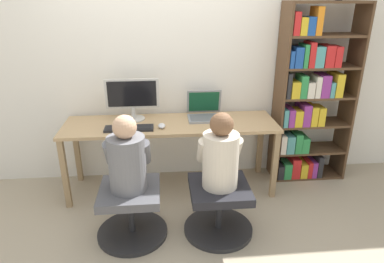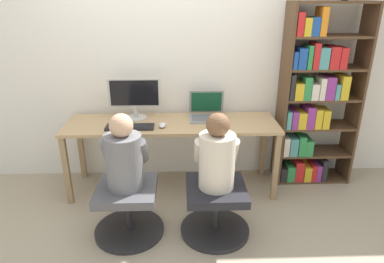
{
  "view_description": "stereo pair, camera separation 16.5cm",
  "coord_description": "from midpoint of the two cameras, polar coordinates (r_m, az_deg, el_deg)",
  "views": [
    {
      "loc": [
        -0.08,
        -2.79,
        1.87
      ],
      "look_at": [
        0.19,
        0.08,
        0.7
      ],
      "focal_mm": 32.0,
      "sensor_mm": 36.0,
      "label": 1
    },
    {
      "loc": [
        0.09,
        -2.8,
        1.87
      ],
      "look_at": [
        0.19,
        0.08,
        0.7
      ],
      "focal_mm": 32.0,
      "sensor_mm": 36.0,
      "label": 2
    }
  ],
  "objects": [
    {
      "name": "office_chair_right",
      "position": [
        2.89,
        5.6,
        -12.53
      ],
      "size": [
        0.58,
        0.58,
        0.44
      ],
      "color": "#262628",
      "rests_on": "ground_plane"
    },
    {
      "name": "person_at_monitor",
      "position": [
        2.67,
        -9.58,
        -4.16
      ],
      "size": [
        0.35,
        0.3,
        0.61
      ],
      "color": "slate",
      "rests_on": "office_chair_left"
    },
    {
      "name": "computer_mouse_by_keyboard",
      "position": [
        3.18,
        -3.48,
        1.05
      ],
      "size": [
        0.07,
        0.11,
        0.04
      ],
      "color": "silver",
      "rests_on": "desk"
    },
    {
      "name": "person_at_laptop",
      "position": [
        2.66,
        5.96,
        -4.07
      ],
      "size": [
        0.35,
        0.3,
        0.62
      ],
      "color": "beige",
      "rests_on": "office_chair_right"
    },
    {
      "name": "desk",
      "position": [
        3.32,
        -1.93,
        0.32
      ],
      "size": [
        2.04,
        0.58,
        0.72
      ],
      "color": "tan",
      "rests_on": "ground_plane"
    },
    {
      "name": "keyboard",
      "position": [
        3.19,
        -8.86,
        0.75
      ],
      "size": [
        0.44,
        0.15,
        0.03
      ],
      "color": "#232326",
      "rests_on": "desk"
    },
    {
      "name": "desktop_monitor",
      "position": [
        3.38,
        -8.14,
        5.6
      ],
      "size": [
        0.52,
        0.22,
        0.41
      ],
      "color": "beige",
      "rests_on": "desk"
    },
    {
      "name": "bookshelf",
      "position": [
        3.65,
        20.74,
        4.5
      ],
      "size": [
        0.77,
        0.31,
        1.81
      ],
      "color": "#513823",
      "rests_on": "ground_plane"
    },
    {
      "name": "ground_plane",
      "position": [
        3.36,
        -1.78,
        -11.79
      ],
      "size": [
        14.0,
        14.0,
        0.0
      ],
      "primitive_type": "plane",
      "color": "tan"
    },
    {
      "name": "office_chair_left",
      "position": [
        2.9,
        -9.0,
        -12.51
      ],
      "size": [
        0.58,
        0.58,
        0.44
      ],
      "color": "#262628",
      "rests_on": "ground_plane"
    },
    {
      "name": "laptop",
      "position": [
        3.41,
        3.91,
        3.1
      ],
      "size": [
        0.35,
        0.3,
        0.26
      ],
      "color": "gray",
      "rests_on": "desk"
    },
    {
      "name": "wall_back",
      "position": [
        3.49,
        -2.09,
        12.59
      ],
      "size": [
        10.0,
        0.05,
        2.6
      ],
      "color": "white",
      "rests_on": "ground_plane"
    }
  ]
}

